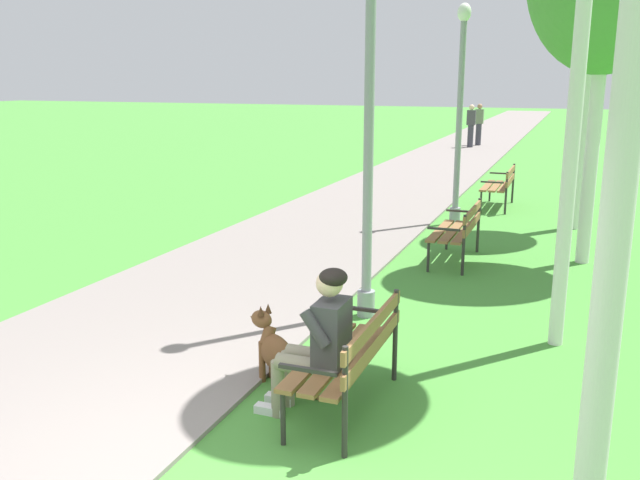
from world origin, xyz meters
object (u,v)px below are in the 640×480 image
Objects in this scene: person_seated_on_near_bench at (319,337)px; dog_brown at (281,358)px; lamp_post_near at (369,108)px; park_bench_far at (501,183)px; park_bench_mid at (459,228)px; lamp_post_mid at (460,113)px; pedestrian_distant at (471,126)px; pedestrian_further_distant at (479,125)px; park_bench_near at (351,352)px.

person_seated_on_near_bench is 0.79m from dog_brown.
park_bench_far is at bearing 84.98° from lamp_post_near.
lamp_post_mid is (-0.52, 2.70, 1.52)m from park_bench_mid.
pedestrian_distant is (-1.71, 21.53, 0.58)m from dog_brown.
park_bench_mid is 0.33× the size of lamp_post_near.
pedestrian_distant is at bearing 97.77° from lamp_post_mid.
dog_brown is 0.48× the size of pedestrian_further_distant.
park_bench_mid is 0.91× the size of pedestrian_distant.
park_bench_near is at bearing -83.62° from pedestrian_distant.
pedestrian_further_distant reaches higher than dog_brown.
park_bench_far is at bearing 89.09° from park_bench_mid.
lamp_post_mid reaches higher than pedestrian_distant.
park_bench_near is 0.80m from dog_brown.
lamp_post_mid is at bearing -107.31° from park_bench_far.
dog_brown is at bearing -85.47° from pedestrian_distant.
person_seated_on_near_bench is (-0.21, -0.20, 0.17)m from park_bench_near.
park_bench_near is 9.57m from park_bench_far.
park_bench_mid is 4.79m from dog_brown.
park_bench_mid is at bearing -82.68° from pedestrian_further_distant.
person_seated_on_near_bench is 22.06m from pedestrian_distant.
lamp_post_near is at bearing -101.84° from park_bench_mid.
park_bench_near is at bearing -75.85° from lamp_post_near.
park_bench_far reaches higher than dog_brown.
person_seated_on_near_bench reaches higher than park_bench_near.
pedestrian_further_distant is (0.17, 0.90, 0.00)m from pedestrian_distant.
lamp_post_mid is 2.37× the size of pedestrian_distant.
lamp_post_near is 20.56m from pedestrian_further_distant.
pedestrian_further_distant reaches higher than person_seated_on_near_bench.
lamp_post_near reaches higher than pedestrian_distant.
lamp_post_near is (-0.57, -2.73, 1.83)m from park_bench_mid.
pedestrian_further_distant is at bearing 93.91° from dog_brown.
lamp_post_mid is at bearing 89.48° from lamp_post_near.
dog_brown is at bearing -94.80° from lamp_post_near.
lamp_post_near is (-0.65, -7.35, 1.83)m from park_bench_far.
pedestrian_further_distant is at bearing 94.76° from lamp_post_near.
park_bench_near is 7.82m from lamp_post_mid.
lamp_post_near reaches higher than dog_brown.
lamp_post_mid is at bearing -83.34° from pedestrian_further_distant.
pedestrian_distant is (-2.52, 12.18, 0.33)m from park_bench_far.
park_bench_mid is at bearing -81.71° from pedestrian_distant.
pedestrian_further_distant is at bearing 79.25° from pedestrian_distant.
pedestrian_further_distant is (-2.28, 17.71, 0.33)m from park_bench_mid.
lamp_post_near is at bearing 98.29° from person_seated_on_near_bench.
lamp_post_near is 2.74× the size of pedestrian_further_distant.
park_bench_near is at bearing -84.30° from pedestrian_further_distant.
person_seated_on_near_bench reaches higher than park_bench_mid.
park_bench_near is 0.91× the size of pedestrian_further_distant.
park_bench_mid is at bearing 81.10° from dog_brown.
pedestrian_distant reaches higher than park_bench_far.
dog_brown is at bearing 141.05° from person_seated_on_near_bench.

